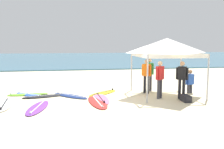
{
  "coord_description": "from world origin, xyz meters",
  "views": [
    {
      "loc": [
        -2.29,
        -10.81,
        2.55
      ],
      "look_at": [
        -0.22,
        1.2,
        1.0
      ],
      "focal_mm": 40.66,
      "sensor_mm": 36.0,
      "label": 1
    }
  ],
  "objects_px": {
    "person_green": "(149,72)",
    "person_blue": "(190,80)",
    "canopy_tent": "(167,46)",
    "surfboard_navy": "(70,96)",
    "person_red": "(160,77)",
    "person_orange": "(146,74)",
    "surfboard_yellow": "(103,93)",
    "gear_bag_near_tent": "(186,98)",
    "surfboard_purple": "(38,107)",
    "surfboard_lime": "(28,94)",
    "surfboard_black": "(45,96)",
    "surfboard_pink": "(100,98)",
    "surfboard_white": "(4,104)",
    "person_black": "(182,77)",
    "surfboard_red": "(97,102)",
    "surfboard_blue": "(29,95)"
  },
  "relations": [
    {
      "from": "person_green",
      "to": "person_blue",
      "type": "relative_size",
      "value": 1.43
    },
    {
      "from": "canopy_tent",
      "to": "surfboard_navy",
      "type": "bearing_deg",
      "value": 174.75
    },
    {
      "from": "canopy_tent",
      "to": "person_red",
      "type": "distance_m",
      "value": 1.67
    },
    {
      "from": "person_orange",
      "to": "surfboard_yellow",
      "type": "bearing_deg",
      "value": 173.58
    },
    {
      "from": "canopy_tent",
      "to": "person_green",
      "type": "xyz_separation_m",
      "value": [
        -0.46,
        1.17,
        -1.4
      ]
    },
    {
      "from": "gear_bag_near_tent",
      "to": "surfboard_purple",
      "type": "bearing_deg",
      "value": -178.99
    },
    {
      "from": "canopy_tent",
      "to": "surfboard_lime",
      "type": "relative_size",
      "value": 1.49
    },
    {
      "from": "surfboard_lime",
      "to": "surfboard_yellow",
      "type": "distance_m",
      "value": 3.67
    },
    {
      "from": "surfboard_black",
      "to": "surfboard_pink",
      "type": "xyz_separation_m",
      "value": [
        2.53,
        -0.89,
        -0.0
      ]
    },
    {
      "from": "surfboard_pink",
      "to": "person_blue",
      "type": "relative_size",
      "value": 2.11
    },
    {
      "from": "person_blue",
      "to": "surfboard_white",
      "type": "bearing_deg",
      "value": -173.05
    },
    {
      "from": "surfboard_purple",
      "to": "person_green",
      "type": "relative_size",
      "value": 1.4
    },
    {
      "from": "surfboard_yellow",
      "to": "surfboard_black",
      "type": "bearing_deg",
      "value": -174.38
    },
    {
      "from": "person_black",
      "to": "person_blue",
      "type": "height_order",
      "value": "person_black"
    },
    {
      "from": "surfboard_lime",
      "to": "surfboard_white",
      "type": "distance_m",
      "value": 2.06
    },
    {
      "from": "person_blue",
      "to": "surfboard_yellow",
      "type": "bearing_deg",
      "value": 171.81
    },
    {
      "from": "surfboard_black",
      "to": "person_red",
      "type": "height_order",
      "value": "person_red"
    },
    {
      "from": "surfboard_red",
      "to": "surfboard_blue",
      "type": "relative_size",
      "value": 1.51
    },
    {
      "from": "person_orange",
      "to": "gear_bag_near_tent",
      "type": "distance_m",
      "value": 2.49
    },
    {
      "from": "surfboard_blue",
      "to": "person_orange",
      "type": "distance_m",
      "value": 5.83
    },
    {
      "from": "surfboard_black",
      "to": "person_blue",
      "type": "xyz_separation_m",
      "value": [
        7.13,
        -0.35,
        0.62
      ]
    },
    {
      "from": "person_blue",
      "to": "gear_bag_near_tent",
      "type": "distance_m",
      "value": 2.02
    },
    {
      "from": "canopy_tent",
      "to": "surfboard_yellow",
      "type": "distance_m",
      "value": 3.88
    },
    {
      "from": "person_black",
      "to": "person_blue",
      "type": "distance_m",
      "value": 1.57
    },
    {
      "from": "surfboard_lime",
      "to": "person_orange",
      "type": "distance_m",
      "value": 5.93
    },
    {
      "from": "surfboard_blue",
      "to": "person_green",
      "type": "relative_size",
      "value": 0.98
    },
    {
      "from": "surfboard_lime",
      "to": "surfboard_yellow",
      "type": "bearing_deg",
      "value": -4.55
    },
    {
      "from": "person_green",
      "to": "gear_bag_near_tent",
      "type": "height_order",
      "value": "person_green"
    },
    {
      "from": "person_red",
      "to": "surfboard_yellow",
      "type": "bearing_deg",
      "value": 147.5
    },
    {
      "from": "surfboard_red",
      "to": "surfboard_blue",
      "type": "distance_m",
      "value": 3.69
    },
    {
      "from": "surfboard_purple",
      "to": "surfboard_navy",
      "type": "xyz_separation_m",
      "value": [
        1.27,
        1.99,
        0.0
      ]
    },
    {
      "from": "surfboard_blue",
      "to": "surfboard_yellow",
      "type": "bearing_deg",
      "value": -2.77
    },
    {
      "from": "surfboard_yellow",
      "to": "surfboard_pink",
      "type": "relative_size",
      "value": 0.73
    },
    {
      "from": "surfboard_lime",
      "to": "person_black",
      "type": "xyz_separation_m",
      "value": [
        7.0,
        -2.09,
        0.95
      ]
    },
    {
      "from": "surfboard_red",
      "to": "surfboard_purple",
      "type": "bearing_deg",
      "value": -167.65
    },
    {
      "from": "surfboard_yellow",
      "to": "surfboard_pink",
      "type": "distance_m",
      "value": 1.2
    },
    {
      "from": "canopy_tent",
      "to": "surfboard_lime",
      "type": "bearing_deg",
      "value": 170.43
    },
    {
      "from": "surfboard_purple",
      "to": "surfboard_navy",
      "type": "height_order",
      "value": "same"
    },
    {
      "from": "surfboard_lime",
      "to": "person_green",
      "type": "xyz_separation_m",
      "value": [
        6.17,
        0.05,
        0.95
      ]
    },
    {
      "from": "surfboard_pink",
      "to": "person_green",
      "type": "bearing_deg",
      "value": 28.35
    },
    {
      "from": "surfboard_navy",
      "to": "surfboard_black",
      "type": "height_order",
      "value": "same"
    },
    {
      "from": "person_blue",
      "to": "person_black",
      "type": "bearing_deg",
      "value": -130.08
    },
    {
      "from": "surfboard_black",
      "to": "person_green",
      "type": "relative_size",
      "value": 1.23
    },
    {
      "from": "surfboard_blue",
      "to": "surfboard_black",
      "type": "bearing_deg",
      "value": -30.76
    },
    {
      "from": "surfboard_red",
      "to": "canopy_tent",
      "type": "bearing_deg",
      "value": 16.82
    },
    {
      "from": "surfboard_pink",
      "to": "person_green",
      "type": "height_order",
      "value": "person_green"
    },
    {
      "from": "canopy_tent",
      "to": "surfboard_yellow",
      "type": "xyz_separation_m",
      "value": [
        -2.97,
        0.83,
        -2.35
      ]
    },
    {
      "from": "canopy_tent",
      "to": "surfboard_purple",
      "type": "bearing_deg",
      "value": -164.99
    },
    {
      "from": "canopy_tent",
      "to": "surfboard_navy",
      "type": "relative_size",
      "value": 1.51
    },
    {
      "from": "surfboard_lime",
      "to": "surfboard_blue",
      "type": "xyz_separation_m",
      "value": [
        0.09,
        -0.12,
        0.0
      ]
    }
  ]
}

